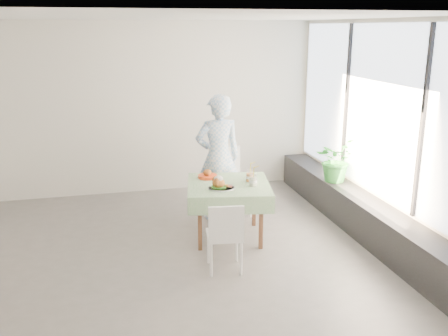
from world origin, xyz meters
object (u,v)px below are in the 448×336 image
object	(u,v)px
cafe_table	(229,204)
chair_near	(225,249)
juice_cup_orange	(250,176)
main_dish	(220,185)
diner	(218,157)
potted_plant	(335,159)
chair_far	(231,195)

from	to	relation	value
cafe_table	chair_near	xyz separation A→B (m)	(-0.28, -0.89, -0.20)
chair_near	juice_cup_orange	size ratio (longest dim) A/B	2.75
cafe_table	chair_near	size ratio (longest dim) A/B	1.47
chair_near	main_dish	size ratio (longest dim) A/B	2.44
diner	main_dish	bearing A→B (deg)	74.73
juice_cup_orange	potted_plant	distance (m)	1.52
diner	chair_near	bearing A→B (deg)	75.78
potted_plant	chair_far	bearing A→B (deg)	169.17
chair_near	diner	world-z (taller)	diner
cafe_table	potted_plant	size ratio (longest dim) A/B	1.85
cafe_table	main_dish	xyz separation A→B (m)	(-0.16, -0.19, 0.34)
chair_near	potted_plant	bearing A→B (deg)	34.48
juice_cup_orange	potted_plant	size ratio (longest dim) A/B	0.46
juice_cup_orange	chair_near	bearing A→B (deg)	-121.95
diner	potted_plant	distance (m)	1.72
potted_plant	juice_cup_orange	bearing A→B (deg)	-161.86
chair_far	diner	size ratio (longest dim) A/B	0.55
diner	juice_cup_orange	xyz separation A→B (m)	(0.26, -0.72, -0.09)
chair_near	main_dish	xyz separation A→B (m)	(0.12, 0.70, 0.54)
chair_near	main_dish	distance (m)	0.89
main_dish	potted_plant	world-z (taller)	potted_plant
chair_near	potted_plant	world-z (taller)	potted_plant
chair_near	potted_plant	xyz separation A→B (m)	(2.01, 1.38, 0.57)
chair_far	main_dish	world-z (taller)	chair_far
cafe_table	chair_far	distance (m)	0.84
main_dish	chair_near	bearing A→B (deg)	-99.44
chair_near	main_dish	world-z (taller)	main_dish
chair_near	potted_plant	distance (m)	2.51
chair_near	main_dish	bearing A→B (deg)	80.56
cafe_table	main_dish	size ratio (longest dim) A/B	3.58
potted_plant	chair_near	bearing A→B (deg)	-145.52
cafe_table	potted_plant	distance (m)	1.85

